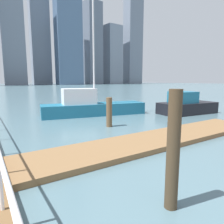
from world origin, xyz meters
The scene contains 12 objects.
ground_plane centered at (0.00, 20.00, 0.00)m, with size 300.00×300.00×0.00m, color slate.
floating_dock centered at (2.44, 8.55, 0.09)m, with size 11.87×2.00×0.18m, color olive.
dock_piling_0 centered at (2.35, 11.88, 0.78)m, with size 0.31×0.31×1.56m, color brown.
dock_piling_2 centered at (-0.37, 5.32, 1.15)m, with size 0.25×0.25×2.29m, color #473826.
moored_boat_1 centered at (3.18, 15.63, 0.68)m, with size 7.42×3.09×9.45m.
moored_boat_2 centered at (9.45, 12.45, 0.59)m, with size 4.55×2.38×1.63m.
skyline_tower_2 centered at (13.28, 122.15, 31.77)m, with size 10.75×11.73×63.54m, color slate.
skyline_tower_3 centered at (28.94, 130.17, 34.49)m, with size 10.49×7.98×68.99m, color gray.
skyline_tower_4 centered at (40.74, 115.83, 42.32)m, with size 13.59×10.54×84.64m, color slate.
skyline_tower_5 centered at (62.50, 128.51, 26.32)m, with size 10.33×10.33×52.64m, color slate.
skyline_tower_6 centered at (77.66, 127.45, 19.99)m, with size 11.21×9.98×39.98m, color gray.
skyline_tower_7 centered at (95.37, 126.43, 32.78)m, with size 12.07×8.54×65.56m, color slate.
Camera 1 is at (-3.30, 2.89, 2.44)m, focal length 32.68 mm.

